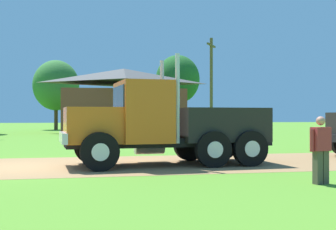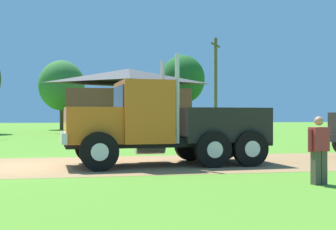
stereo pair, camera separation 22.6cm
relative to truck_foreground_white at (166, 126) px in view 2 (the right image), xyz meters
The scene contains 8 objects.
ground_plane 4.89m from the truck_foreground_white, behind, with size 200.00×200.00×0.00m, color #538B27.
dirt_track 4.89m from the truck_foreground_white, behind, with size 120.00×5.98×0.01m, color #9A7349.
truck_foreground_white is the anchor object (origin of this frame).
visitor_walking_mid 5.59m from the truck_foreground_white, 60.69° to the right, with size 0.60×0.33×1.59m.
shed_building 29.55m from the truck_foreground_white, 86.49° to the left, with size 12.39×9.03×6.25m.
utility_pole_far 23.27m from the truck_foreground_white, 69.03° to the left, with size 1.32×1.92×8.12m.
tree_right 41.55m from the truck_foreground_white, 97.04° to the left, with size 5.47×5.47×8.32m.
tree_far_right 37.74m from the truck_foreground_white, 76.40° to the left, with size 5.08×5.08×8.69m.
Camera 2 is at (1.99, -14.91, 1.59)m, focal length 48.26 mm.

